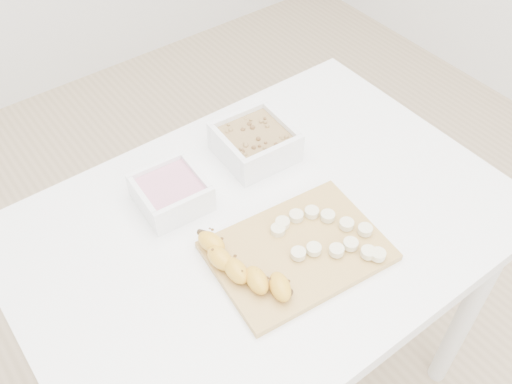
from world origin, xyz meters
TOP-DOWN VIEW (x-y plane):
  - ground at (0.00, 0.00)m, footprint 3.50×3.50m
  - table at (0.00, 0.00)m, footprint 1.00×0.70m
  - bowl_yogurt at (-0.12, 0.15)m, footprint 0.14×0.14m
  - bowl_granola at (0.10, 0.17)m, footprint 0.16×0.16m
  - cutting_board at (0.00, -0.10)m, footprint 0.34×0.26m
  - banana at (-0.11, -0.09)m, footprint 0.07×0.21m
  - banana_slices at (0.06, -0.11)m, footprint 0.17×0.20m

SIDE VIEW (x-z plane):
  - ground at x=0.00m, z-range 0.00..0.00m
  - table at x=0.00m, z-range 0.28..1.03m
  - cutting_board at x=0.00m, z-range 0.75..0.76m
  - banana_slices at x=0.06m, z-range 0.76..0.78m
  - bowl_yogurt at x=-0.12m, z-range 0.75..0.81m
  - banana at x=-0.11m, z-range 0.77..0.80m
  - bowl_granola at x=0.10m, z-range 0.75..0.82m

